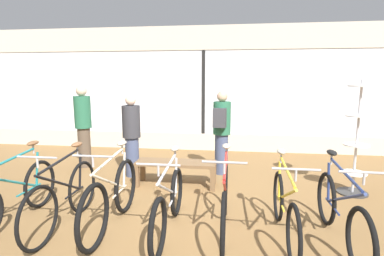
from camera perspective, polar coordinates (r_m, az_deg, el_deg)
ground_plane at (r=4.35m, az=-3.17°, el=-16.17°), size 24.00×24.00×0.00m
shop_back_wall at (r=7.81m, az=2.21°, el=7.59°), size 12.00×0.08×3.20m
bicycle_far_left at (r=4.60m, az=-30.71°, el=-10.89°), size 0.46×1.77×1.03m
bicycle_left at (r=4.20m, az=-23.24°, el=-11.94°), size 0.46×1.70×1.04m
bicycle_center_left at (r=3.98m, az=-15.02°, el=-12.55°), size 0.46×1.76×1.06m
bicycle_center at (r=3.76m, az=-4.43°, el=-14.25°), size 0.46×1.71×1.01m
bicycle_center_right at (r=3.75m, az=6.25°, el=-13.71°), size 0.46×1.80×1.04m
bicycle_right at (r=3.77m, az=17.23°, el=-14.45°), size 0.46×1.70×1.01m
bicycle_far_right at (r=3.88m, az=26.44°, el=-14.31°), size 0.46×1.75×1.02m
accessory_rack at (r=5.53m, az=28.77°, el=-3.44°), size 0.48×0.48×1.86m
display_bench at (r=5.32m, az=-3.09°, el=-7.20°), size 1.40×0.44×0.44m
customer_near_rack at (r=5.84m, az=-11.44°, el=-1.21°), size 0.48×0.48×1.57m
customer_by_window at (r=6.75m, az=-20.01°, el=0.61°), size 0.47×0.47×1.74m
customer_mid_floor at (r=5.87m, az=5.65°, el=-0.39°), size 0.39×0.52×1.64m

